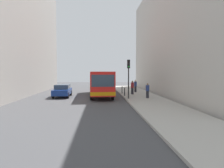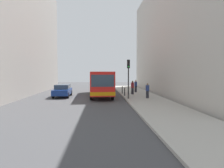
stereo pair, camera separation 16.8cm
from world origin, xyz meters
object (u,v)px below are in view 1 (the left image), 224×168
Objects in this scene: bollard_mid at (122,90)px; bollard_near at (125,92)px; car_beside_bus at (62,90)px; pedestrian_near_signal at (147,91)px; bus at (100,82)px; traffic_light at (129,72)px; pedestrian_mid_sidewalk at (132,88)px; pedestrian_far_sidewalk at (135,86)px.

bollard_near is at bearing -90.00° from bollard_mid.
car_beside_bus is 2.77× the size of pedestrian_near_signal.
bus is at bearing -169.31° from car_beside_bus.
traffic_light is (7.45, -3.22, 2.22)m from car_beside_bus.
bollard_near is 0.56× the size of pedestrian_mid_sidewalk.
car_beside_bus is 7.38m from bollard_near.
bollard_near is (7.35, -0.61, -0.16)m from car_beside_bus.
traffic_light is at bearing -88.94° from bollard_mid.
car_beside_bus is at bearing -163.29° from bollard_mid.
pedestrian_near_signal reaches higher than car_beside_bus.
traffic_light is 5.93m from bollard_mid.
bus is 2.71× the size of traffic_light.
car_beside_bus is at bearing 175.28° from bollard_near.
car_beside_bus is (-4.49, -0.94, -0.94)m from bus.
bus is at bearing 125.45° from traffic_light.
traffic_light is 2.97m from pedestrian_near_signal.
bus reaches higher than pedestrian_far_sidewalk.
bollard_near is 1.00× the size of bollard_mid.
traffic_light is at bearing -87.81° from bollard_near.
car_beside_bus is at bearing -41.27° from pedestrian_far_sidewalk.
bus is at bearing 151.62° from bollard_near.
traffic_light reaches higher than pedestrian_near_signal.
traffic_light reaches higher than car_beside_bus.
traffic_light is at bearing 10.09° from pedestrian_far_sidewalk.
traffic_light is 4.32× the size of bollard_mid.
car_beside_bus is at bearing 156.63° from traffic_light.
bollard_near is at bearing 73.26° from pedestrian_mid_sidewalk.
traffic_light is (2.96, -4.16, 1.28)m from bus.
pedestrian_mid_sidewalk reaches higher than pedestrian_far_sidewalk.
bus reaches higher than bollard_near.
bollard_near is 2.13m from pedestrian_mid_sidewalk.
bus is 6.41m from pedestrian_near_signal.
bus is 3.43m from bollard_near.
pedestrian_near_signal reaches higher than bollard_mid.
bollard_mid is at bearing -24.35° from pedestrian_mid_sidewalk.
bollard_near is 5.15m from pedestrian_far_sidewalk.
pedestrian_far_sidewalk is at bearing 65.96° from bollard_near.
pedestrian_near_signal is (2.21, -5.10, 0.32)m from bollard_mid.
bus is at bearing -10.74° from pedestrian_near_signal.
pedestrian_near_signal is 0.94× the size of pedestrian_far_sidewalk.
pedestrian_far_sidewalk is at bearing 74.74° from traffic_light.
pedestrian_near_signal is 6.98m from pedestrian_far_sidewalk.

